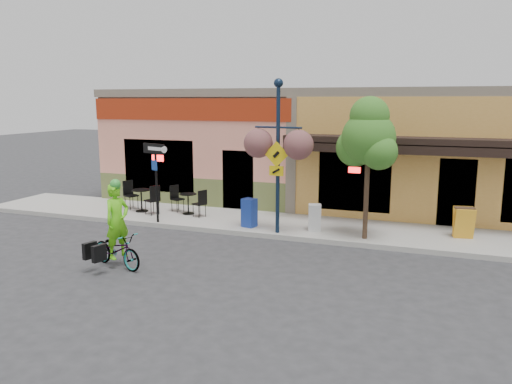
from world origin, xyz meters
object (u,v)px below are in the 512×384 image
newspaper_box_blue (249,213)px  one_way_sign (157,183)px  lamp_post (278,157)px  cyclist_rider (118,231)px  street_tree (367,168)px  bicycle (117,250)px  newspaper_box_grey (315,217)px  building (342,145)px

newspaper_box_blue → one_way_sign: bearing=-157.6°
lamp_post → cyclist_rider: bearing=-122.1°
cyclist_rider → one_way_sign: bearing=34.2°
one_way_sign → street_tree: street_tree is taller
newspaper_box_blue → cyclist_rider: bearing=-99.2°
bicycle → lamp_post: (2.91, 3.96, 1.99)m
street_tree → newspaper_box_blue: bearing=177.9°
newspaper_box_blue → newspaper_box_grey: (2.04, 0.27, -0.05)m
building → lamp_post: (-0.64, -6.75, 0.18)m
bicycle → one_way_sign: 4.15m
cyclist_rider → newspaper_box_blue: 4.70m
building → newspaper_box_grey: 6.34m
bicycle → street_tree: 7.13m
building → bicycle: 11.42m
newspaper_box_blue → newspaper_box_grey: 2.06m
bicycle → building: bearing=-1.7°
cyclist_rider → street_tree: 6.98m
cyclist_rider → street_tree: bearing=-35.6°
one_way_sign → newspaper_box_grey: (5.07, 0.75, -0.89)m
cyclist_rider → one_way_sign: size_ratio=0.72×
building → one_way_sign: building is taller
bicycle → lamp_post: lamp_post is taller
one_way_sign → newspaper_box_grey: bearing=26.6°
building → cyclist_rider: 11.34m
building → one_way_sign: bearing=-124.6°
bicycle → one_way_sign: (-1.17, 3.85, 1.00)m
lamp_post → one_way_sign: bearing=-174.8°
newspaper_box_blue → street_tree: size_ratio=0.22×
cyclist_rider → lamp_post: lamp_post is taller
building → one_way_sign: size_ratio=7.05×
building → street_tree: size_ratio=4.44×
cyclist_rider → lamp_post: size_ratio=0.41×
cyclist_rider → newspaper_box_grey: size_ratio=2.30×
newspaper_box_blue → building: bearing=88.6°
bicycle → one_way_sign: one_way_sign is taller
building → cyclist_rider: bearing=-108.1°
bicycle → lamp_post: size_ratio=0.37×
lamp_post → one_way_sign: size_ratio=1.77×
bicycle → lamp_post: bearing=-19.7°
cyclist_rider → newspaper_box_blue: (1.81, 4.33, -0.33)m
bicycle → newspaper_box_grey: size_ratio=2.08×
newspaper_box_grey → bicycle: bearing=-145.1°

